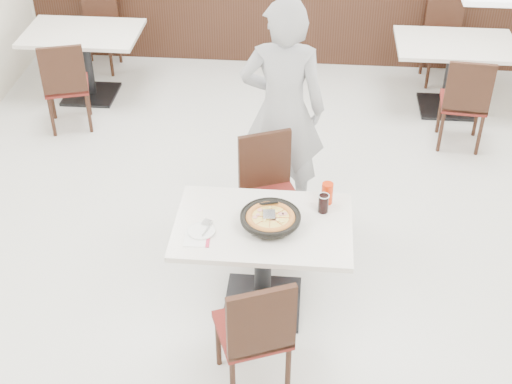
# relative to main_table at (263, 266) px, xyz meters

# --- Properties ---
(floor) EXTENTS (7.00, 7.00, 0.00)m
(floor) POSITION_rel_main_table_xyz_m (-0.08, 0.60, -0.38)
(floor) COLOR #B8B8B3
(floor) RESTS_ON ground
(wainscot_back) EXTENTS (5.90, 0.03, 1.10)m
(wainscot_back) POSITION_rel_main_table_xyz_m (-0.08, 4.08, 0.18)
(wainscot_back) COLOR black
(wainscot_back) RESTS_ON floor
(main_table) EXTENTS (1.26, 0.89, 0.75)m
(main_table) POSITION_rel_main_table_xyz_m (0.00, 0.00, 0.00)
(main_table) COLOR silver
(main_table) RESTS_ON floor
(chair_near) EXTENTS (0.55, 0.55, 0.95)m
(chair_near) POSITION_rel_main_table_xyz_m (-0.01, -0.69, 0.10)
(chair_near) COLOR black
(chair_near) RESTS_ON floor
(chair_far) EXTENTS (0.55, 0.55, 0.95)m
(chair_far) POSITION_rel_main_table_xyz_m (0.02, 0.67, 0.10)
(chair_far) COLOR black
(chair_far) RESTS_ON floor
(trivet) EXTENTS (0.14, 0.14, 0.04)m
(trivet) POSITION_rel_main_table_xyz_m (0.06, 0.04, 0.39)
(trivet) COLOR black
(trivet) RESTS_ON main_table
(pizza_pan) EXTENTS (0.37, 0.37, 0.01)m
(pizza_pan) POSITION_rel_main_table_xyz_m (0.05, -0.01, 0.42)
(pizza_pan) COLOR black
(pizza_pan) RESTS_ON trivet
(pizza) EXTENTS (0.31, 0.31, 0.02)m
(pizza) POSITION_rel_main_table_xyz_m (0.05, -0.02, 0.44)
(pizza) COLOR orange
(pizza) RESTS_ON pizza_pan
(pizza_server) EXTENTS (0.09, 0.11, 0.00)m
(pizza_server) POSITION_rel_main_table_xyz_m (0.04, -0.01, 0.47)
(pizza_server) COLOR silver
(pizza_server) RESTS_ON pizza
(napkin) EXTENTS (0.18, 0.18, 0.00)m
(napkin) POSITION_rel_main_table_xyz_m (-0.42, -0.19, 0.38)
(napkin) COLOR white
(napkin) RESTS_ON main_table
(side_plate) EXTENTS (0.20, 0.20, 0.01)m
(side_plate) POSITION_rel_main_table_xyz_m (-0.40, -0.12, 0.38)
(side_plate) COLOR white
(side_plate) RESTS_ON napkin
(fork) EXTENTS (0.06, 0.15, 0.00)m
(fork) POSITION_rel_main_table_xyz_m (-0.36, -0.11, 0.39)
(fork) COLOR silver
(fork) RESTS_ON side_plate
(cola_glass) EXTENTS (0.08, 0.08, 0.13)m
(cola_glass) POSITION_rel_main_table_xyz_m (0.40, 0.18, 0.44)
(cola_glass) COLOR black
(cola_glass) RESTS_ON main_table
(red_cup) EXTENTS (0.09, 0.09, 0.16)m
(red_cup) POSITION_rel_main_table_xyz_m (0.43, 0.28, 0.45)
(red_cup) COLOR #BE2606
(red_cup) RESTS_ON main_table
(diner_person) EXTENTS (0.69, 0.45, 1.89)m
(diner_person) POSITION_rel_main_table_xyz_m (0.06, 1.22, 0.57)
(diner_person) COLOR #A1A2A6
(diner_person) RESTS_ON floor
(bg_table_left) EXTENTS (1.23, 0.84, 0.75)m
(bg_table_left) POSITION_rel_main_table_xyz_m (-2.14, 3.05, 0.00)
(bg_table_left) COLOR silver
(bg_table_left) RESTS_ON floor
(bg_chair_left_near) EXTENTS (0.53, 0.53, 0.95)m
(bg_chair_left_near) POSITION_rel_main_table_xyz_m (-2.15, 2.41, 0.10)
(bg_chair_left_near) COLOR black
(bg_chair_left_near) RESTS_ON floor
(bg_chair_left_far) EXTENTS (0.43, 0.43, 0.95)m
(bg_chair_left_far) POSITION_rel_main_table_xyz_m (-2.20, 3.72, 0.10)
(bg_chair_left_far) COLOR black
(bg_chair_left_far) RESTS_ON floor
(bg_table_right) EXTENTS (1.24, 0.87, 0.75)m
(bg_table_right) POSITION_rel_main_table_xyz_m (1.71, 3.10, 0.00)
(bg_table_right) COLOR silver
(bg_table_right) RESTS_ON floor
(bg_chair_right_near) EXTENTS (0.45, 0.45, 0.95)m
(bg_chair_right_near) POSITION_rel_main_table_xyz_m (1.73, 2.40, 0.10)
(bg_chair_right_near) COLOR black
(bg_chair_right_near) RESTS_ON floor
(bg_chair_right_far) EXTENTS (0.45, 0.45, 0.95)m
(bg_chair_right_far) POSITION_rel_main_table_xyz_m (1.72, 3.74, 0.10)
(bg_chair_right_far) COLOR black
(bg_chair_right_far) RESTS_ON floor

